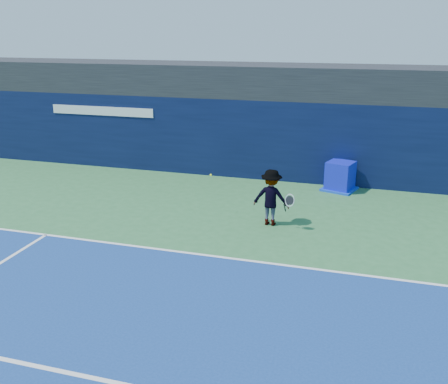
# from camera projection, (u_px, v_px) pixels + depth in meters

# --- Properties ---
(ground) EXTENTS (80.00, 80.00, 0.00)m
(ground) POSITION_uv_depth(u_px,v_px,m) (172.00, 320.00, 9.89)
(ground) COLOR #306C3B
(ground) RESTS_ON ground
(baseline) EXTENTS (24.00, 0.10, 0.01)m
(baseline) POSITION_uv_depth(u_px,v_px,m) (216.00, 257.00, 12.62)
(baseline) COLOR white
(baseline) RESTS_ON ground
(stadium_band) EXTENTS (36.00, 3.00, 1.20)m
(stadium_band) POSITION_uv_depth(u_px,v_px,m) (281.00, 81.00, 19.26)
(stadium_band) COLOR black
(stadium_band) RESTS_ON back_wall_assembly
(back_wall_assembly) EXTENTS (36.00, 1.03, 3.00)m
(back_wall_assembly) POSITION_uv_depth(u_px,v_px,m) (274.00, 139.00, 19.00)
(back_wall_assembly) COLOR black
(back_wall_assembly) RESTS_ON ground
(equipment_cart) EXTENTS (1.35, 1.35, 1.03)m
(equipment_cart) POSITION_uv_depth(u_px,v_px,m) (340.00, 177.00, 17.77)
(equipment_cart) COLOR #0D14BA
(equipment_cart) RESTS_ON ground
(tennis_player) EXTENTS (1.30, 0.73, 1.67)m
(tennis_player) POSITION_uv_depth(u_px,v_px,m) (271.00, 197.00, 14.49)
(tennis_player) COLOR silver
(tennis_player) RESTS_ON ground
(tennis_ball) EXTENTS (0.07, 0.07, 0.07)m
(tennis_ball) POSITION_uv_depth(u_px,v_px,m) (211.00, 175.00, 15.21)
(tennis_ball) COLOR #D9F01A
(tennis_ball) RESTS_ON ground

